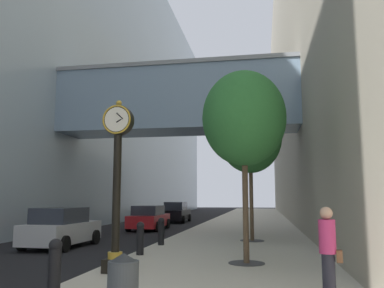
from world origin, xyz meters
The scene contains 15 objects.
ground_plane centered at (0.00, 27.00, 0.00)m, with size 110.00×110.00×0.00m, color black.
sidewalk_right centered at (3.41, 30.00, 0.07)m, with size 6.81×80.00×0.14m, color beige.
building_block_left centered at (-11.76, 29.91, 14.15)m, with size 23.48×80.00×28.42m.
building_block_right centered at (11.31, 30.00, 15.19)m, with size 9.00×80.00×30.38m.
street_clock centered at (0.73, 7.75, 2.72)m, with size 0.84×0.55×4.69m.
bollard_second centered at (0.42, 5.18, 0.73)m, with size 0.27×0.27×1.13m.
bollard_fourth centered at (0.42, 10.96, 0.73)m, with size 0.27×0.27×1.13m.
bollard_fifth centered at (0.42, 13.85, 0.73)m, with size 0.27×0.27×1.13m.
street_tree_near centered at (4.13, 9.80, 4.59)m, with size 2.64×2.64×5.98m.
street_tree_mid_near centered at (4.13, 16.15, 4.94)m, with size 2.97×2.97×6.52m.
trash_bin centered at (2.34, 3.95, 0.68)m, with size 0.53×0.53×1.05m.
pedestrian_walking centered at (5.95, 6.04, 1.09)m, with size 0.49×0.39×1.78m.
car_silver_near centered at (-3.86, 13.37, 0.81)m, with size 2.11×4.05×1.68m.
car_red_mid centered at (-2.76, 22.88, 0.77)m, with size 2.10×4.52×1.58m.
car_black_far centered at (-2.66, 30.81, 0.83)m, with size 2.02×4.54×1.73m.
Camera 1 is at (4.67, -2.55, 2.12)m, focal length 36.92 mm.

